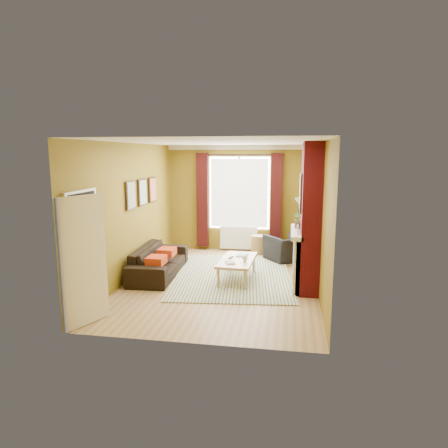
{
  "coord_description": "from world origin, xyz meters",
  "views": [
    {
      "loc": [
        1.34,
        -7.75,
        2.59
      ],
      "look_at": [
        0.0,
        0.25,
        1.15
      ],
      "focal_mm": 32.0,
      "sensor_mm": 36.0,
      "label": 1
    }
  ],
  "objects_px": {
    "armchair": "(288,248)",
    "wicker_stool": "(258,245)",
    "coffee_table": "(237,261)",
    "floor_lamp": "(298,210)",
    "sofa": "(159,261)"
  },
  "relations": [
    {
      "from": "coffee_table",
      "to": "floor_lamp",
      "type": "xyz_separation_m",
      "value": [
        1.26,
        2.24,
        0.78
      ]
    },
    {
      "from": "armchair",
      "to": "wicker_stool",
      "type": "height_order",
      "value": "armchair"
    },
    {
      "from": "armchair",
      "to": "coffee_table",
      "type": "height_order",
      "value": "armchair"
    },
    {
      "from": "coffee_table",
      "to": "wicker_stool",
      "type": "relative_size",
      "value": 2.79
    },
    {
      "from": "coffee_table",
      "to": "wicker_stool",
      "type": "bearing_deg",
      "value": 86.18
    },
    {
      "from": "sofa",
      "to": "wicker_stool",
      "type": "height_order",
      "value": "sofa"
    },
    {
      "from": "sofa",
      "to": "floor_lamp",
      "type": "bearing_deg",
      "value": -56.46
    },
    {
      "from": "wicker_stool",
      "to": "sofa",
      "type": "bearing_deg",
      "value": -132.23
    },
    {
      "from": "sofa",
      "to": "armchair",
      "type": "relative_size",
      "value": 2.2
    },
    {
      "from": "coffee_table",
      "to": "wicker_stool",
      "type": "distance_m",
      "value": 2.26
    },
    {
      "from": "armchair",
      "to": "floor_lamp",
      "type": "distance_m",
      "value": 1.03
    },
    {
      "from": "sofa",
      "to": "floor_lamp",
      "type": "xyz_separation_m",
      "value": [
        2.97,
        2.17,
        0.86
      ]
    },
    {
      "from": "sofa",
      "to": "floor_lamp",
      "type": "height_order",
      "value": "floor_lamp"
    },
    {
      "from": "armchair",
      "to": "coffee_table",
      "type": "distance_m",
      "value": 2.01
    },
    {
      "from": "armchair",
      "to": "wicker_stool",
      "type": "relative_size",
      "value": 1.98
    }
  ]
}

